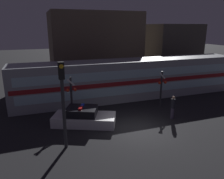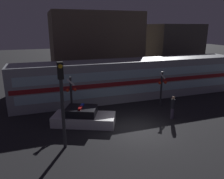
{
  "view_description": "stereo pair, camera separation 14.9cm",
  "coord_description": "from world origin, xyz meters",
  "px_view_note": "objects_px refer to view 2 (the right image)",
  "views": [
    {
      "loc": [
        -6.09,
        -11.83,
        6.59
      ],
      "look_at": [
        -0.35,
        4.41,
        1.64
      ],
      "focal_mm": 35.0,
      "sensor_mm": 36.0,
      "label": 1
    },
    {
      "loc": [
        -5.95,
        -11.87,
        6.59
      ],
      "look_at": [
        -0.35,
        4.41,
        1.64
      ],
      "focal_mm": 35.0,
      "sensor_mm": 36.0,
      "label": 2
    }
  ],
  "objects_px": {
    "pedestrian": "(173,107)",
    "traffic_light_corner": "(62,97)",
    "train": "(133,79)",
    "police_car": "(83,117)",
    "crossing_signal_near": "(162,87)"
  },
  "relations": [
    {
      "from": "traffic_light_corner",
      "to": "train",
      "type": "bearing_deg",
      "value": 44.54
    },
    {
      "from": "pedestrian",
      "to": "traffic_light_corner",
      "type": "xyz_separation_m",
      "value": [
        -8.03,
        -1.47,
        2.09
      ]
    },
    {
      "from": "pedestrian",
      "to": "crossing_signal_near",
      "type": "height_order",
      "value": "crossing_signal_near"
    },
    {
      "from": "police_car",
      "to": "pedestrian",
      "type": "height_order",
      "value": "pedestrian"
    },
    {
      "from": "train",
      "to": "pedestrian",
      "type": "bearing_deg",
      "value": -83.63
    },
    {
      "from": "police_car",
      "to": "pedestrian",
      "type": "distance_m",
      "value": 6.54
    },
    {
      "from": "crossing_signal_near",
      "to": "traffic_light_corner",
      "type": "relative_size",
      "value": 0.62
    },
    {
      "from": "train",
      "to": "police_car",
      "type": "xyz_separation_m",
      "value": [
        -5.76,
        -4.58,
        -1.32
      ]
    },
    {
      "from": "pedestrian",
      "to": "traffic_light_corner",
      "type": "height_order",
      "value": "traffic_light_corner"
    },
    {
      "from": "train",
      "to": "police_car",
      "type": "height_order",
      "value": "train"
    },
    {
      "from": "pedestrian",
      "to": "police_car",
      "type": "bearing_deg",
      "value": 169.26
    },
    {
      "from": "train",
      "to": "pedestrian",
      "type": "distance_m",
      "value": 5.91
    },
    {
      "from": "crossing_signal_near",
      "to": "traffic_light_corner",
      "type": "distance_m",
      "value": 9.64
    },
    {
      "from": "police_car",
      "to": "pedestrian",
      "type": "bearing_deg",
      "value": 13.39
    },
    {
      "from": "train",
      "to": "pedestrian",
      "type": "xyz_separation_m",
      "value": [
        0.65,
        -5.8,
        -0.92
      ]
    }
  ]
}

